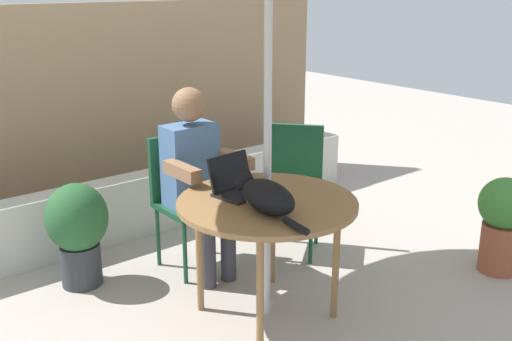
{
  "coord_description": "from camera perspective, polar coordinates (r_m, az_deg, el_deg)",
  "views": [
    {
      "loc": [
        -2.05,
        -2.44,
        1.9
      ],
      "look_at": [
        0.0,
        0.1,
        0.86
      ],
      "focal_mm": 42.71,
      "sensor_mm": 36.0,
      "label": 1
    }
  ],
  "objects": [
    {
      "name": "potted_plant_by_chair",
      "position": [
        4.02,
        -16.36,
        -5.15
      ],
      "size": [
        0.39,
        0.39,
        0.68
      ],
      "color": "#33383D",
      "rests_on": "ground"
    },
    {
      "name": "chair_empty",
      "position": [
        4.36,
        3.48,
        -0.68
      ],
      "size": [
        0.56,
        0.56,
        0.9
      ],
      "color": "#194C2D",
      "rests_on": "ground"
    },
    {
      "name": "ground_plane",
      "position": [
        3.71,
        1.0,
        -13.19
      ],
      "size": [
        14.0,
        14.0,
        0.0
      ],
      "primitive_type": "plane",
      "color": "#ADA399"
    },
    {
      "name": "fence_back",
      "position": [
        5.16,
        -14.74,
        5.4
      ],
      "size": [
        4.62,
        0.08,
        1.72
      ],
      "primitive_type": "cube",
      "color": "#937756",
      "rests_on": "ground"
    },
    {
      "name": "laptop",
      "position": [
        3.51,
        -1.89,
        -1.09
      ],
      "size": [
        0.33,
        0.29,
        0.21
      ],
      "color": "black",
      "rests_on": "patio_table"
    },
    {
      "name": "cat",
      "position": [
        3.23,
        0.87,
        -2.38
      ],
      "size": [
        0.22,
        0.65,
        0.17
      ],
      "color": "black",
      "rests_on": "patio_table"
    },
    {
      "name": "planter_wall_low",
      "position": [
        4.76,
        -10.84,
        -3.15
      ],
      "size": [
        4.16,
        0.2,
        0.48
      ],
      "primitive_type": "cube",
      "color": "beige",
      "rests_on": "ground"
    },
    {
      "name": "person_seated",
      "position": [
        3.95,
        -5.59,
        -0.12
      ],
      "size": [
        0.48,
        0.48,
        1.24
      ],
      "color": "#4C72A5",
      "rests_on": "ground"
    },
    {
      "name": "chair_occupied",
      "position": [
        4.13,
        -6.74,
        -1.83
      ],
      "size": [
        0.4,
        0.4,
        0.9
      ],
      "color": "#194C2D",
      "rests_on": "ground"
    },
    {
      "name": "potted_plant_near_fence",
      "position": [
        4.36,
        22.14,
        -4.27
      ],
      "size": [
        0.34,
        0.34,
        0.66
      ],
      "color": "#9E5138",
      "rests_on": "ground"
    },
    {
      "name": "patio_table",
      "position": [
        3.42,
        1.05,
        -3.73
      ],
      "size": [
        1.02,
        1.02,
        0.71
      ],
      "color": "olive",
      "rests_on": "ground"
    }
  ]
}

